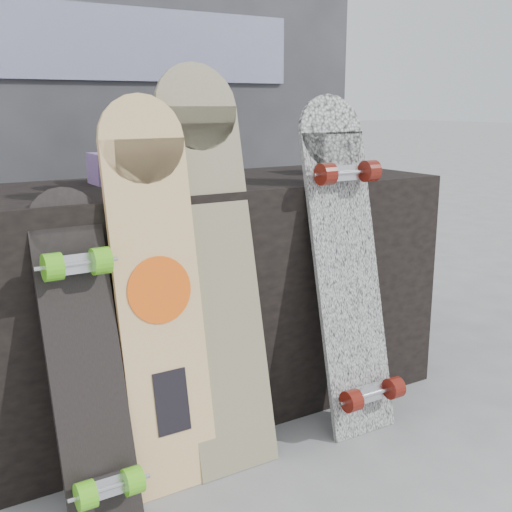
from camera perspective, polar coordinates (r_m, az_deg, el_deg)
ground at (r=2.05m, az=2.87°, el=-17.66°), size 60.00×60.00×0.00m
vendor_table at (r=2.28m, az=-4.15°, el=-3.36°), size 1.60×0.60×0.80m
booth at (r=2.97m, az=-12.24°, el=13.99°), size 2.40×0.22×2.20m
merch_box_purple at (r=2.18m, az=-12.07°, el=7.66°), size 0.18×0.12×0.10m
merch_box_small at (r=2.45m, az=6.86°, el=8.71°), size 0.14×0.14×0.12m
merch_box_flat at (r=2.25m, az=-7.06°, el=7.51°), size 0.22×0.10×0.06m
longboard_geisha at (r=1.78m, az=-8.73°, el=-2.49°), size 0.25×0.22×1.09m
longboard_celtic at (r=1.88m, az=-3.72°, el=0.07°), size 0.26×0.29×1.18m
longboard_cascadia at (r=2.10m, az=8.15°, el=-0.31°), size 0.25×0.32×1.09m
skateboard_dark at (r=1.72m, az=-14.93°, el=-8.37°), size 0.19×0.32×0.85m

